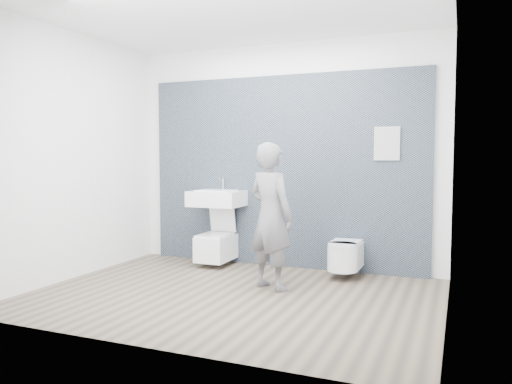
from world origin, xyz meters
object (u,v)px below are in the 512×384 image
at_px(washbasin, 217,198).
at_px(toilet_rounded, 345,255).
at_px(visitor, 271,216).
at_px(toilet_square, 216,246).

distance_m(washbasin, toilet_rounded, 1.77).
height_order(toilet_rounded, visitor, visitor).
xyz_separation_m(washbasin, toilet_rounded, (1.66, -0.05, -0.61)).
relative_size(washbasin, toilet_rounded, 1.12).
bearing_deg(visitor, toilet_rounded, -106.43).
bearing_deg(washbasin, visitor, -38.06).
height_order(toilet_square, visitor, visitor).
xyz_separation_m(toilet_rounded, visitor, (-0.62, -0.77, 0.51)).
distance_m(washbasin, visitor, 1.33).
height_order(washbasin, toilet_square, washbasin).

